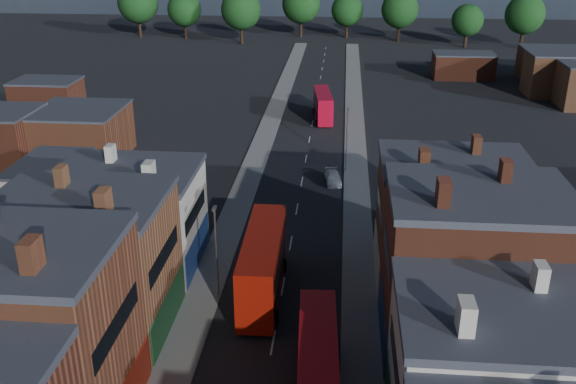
% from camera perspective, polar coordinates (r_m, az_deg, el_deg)
% --- Properties ---
extents(pavement_west, '(3.00, 200.00, 0.12)m').
position_cam_1_polar(pavement_west, '(71.92, -4.25, -0.64)').
color(pavement_west, gray).
rests_on(pavement_west, ground).
extents(pavement_east, '(3.00, 200.00, 0.12)m').
position_cam_1_polar(pavement_east, '(71.10, 6.15, -1.00)').
color(pavement_east, gray).
rests_on(pavement_east, ground).
extents(lamp_post_2, '(0.25, 0.70, 8.12)m').
position_cam_1_polar(lamp_post_2, '(51.96, -6.41, -4.77)').
color(lamp_post_2, slate).
rests_on(lamp_post_2, ground).
extents(lamp_post_3, '(0.25, 0.70, 8.12)m').
position_cam_1_polar(lamp_post_3, '(78.79, 5.26, 5.07)').
color(lamp_post_3, slate).
rests_on(lamp_post_3, ground).
extents(bus_0, '(3.36, 12.68, 5.46)m').
position_cam_1_polar(bus_0, '(52.70, -2.24, -6.39)').
color(bus_0, '#A81609').
rests_on(bus_0, ground).
extents(bus_1, '(3.14, 10.91, 4.67)m').
position_cam_1_polar(bus_1, '(42.74, 2.64, -14.93)').
color(bus_1, '#B50A11').
rests_on(bus_1, ground).
extents(bus_2, '(3.51, 10.36, 4.39)m').
position_cam_1_polar(bus_2, '(100.84, 3.12, 7.73)').
color(bus_2, red).
rests_on(bus_2, ground).
extents(car_2, '(1.81, 3.88, 1.07)m').
position_cam_1_polar(car_2, '(53.69, -2.24, -8.77)').
color(car_2, black).
rests_on(car_2, ground).
extents(car_3, '(2.35, 4.55, 1.26)m').
position_cam_1_polar(car_3, '(76.34, 4.03, 1.26)').
color(car_3, silver).
rests_on(car_3, ground).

